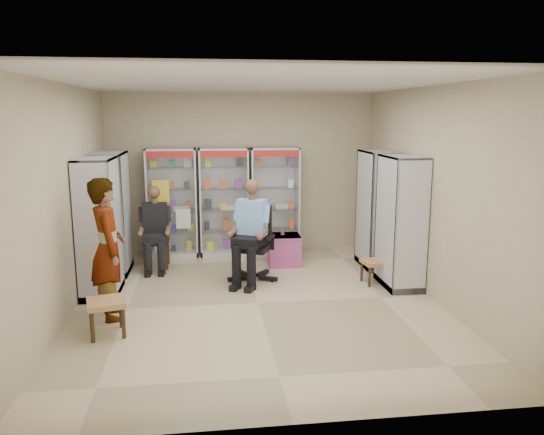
{
  "coord_description": "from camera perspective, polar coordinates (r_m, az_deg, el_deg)",
  "views": [
    {
      "loc": [
        -0.7,
        -7.04,
        2.6
      ],
      "look_at": [
        0.29,
        0.7,
        1.08
      ],
      "focal_mm": 35.0,
      "sensor_mm": 36.0,
      "label": 1
    }
  ],
  "objects": [
    {
      "name": "woven_stool_b",
      "position": [
        6.74,
        -17.33,
        -10.22
      ],
      "size": [
        0.52,
        0.52,
        0.44
      ],
      "primitive_type": "cube",
      "rotation": [
        0.0,
        0.0,
        0.23
      ],
      "color": "tan",
      "rests_on": "floor"
    },
    {
      "name": "pink_trunk",
      "position": [
        9.32,
        1.3,
        -3.51
      ],
      "size": [
        0.57,
        0.55,
        0.53
      ],
      "primitive_type": "cube",
      "rotation": [
        0.0,
        0.0,
        -0.03
      ],
      "color": "#AB447D",
      "rests_on": "floor"
    },
    {
      "name": "cabinet_back_left",
      "position": [
        9.92,
        -10.67,
        1.53
      ],
      "size": [
        0.9,
        0.5,
        2.0
      ],
      "primitive_type": "cube",
      "color": "silver",
      "rests_on": "floor"
    },
    {
      "name": "cabinet_left_far",
      "position": [
        9.11,
        -16.84,
        0.42
      ],
      "size": [
        0.9,
        0.5,
        2.0
      ],
      "primitive_type": "cube",
      "rotation": [
        0.0,
        0.0,
        -1.57
      ],
      "color": "#B6B9BD",
      "rests_on": "floor"
    },
    {
      "name": "room_shell",
      "position": [
        7.1,
        -1.61,
        5.9
      ],
      "size": [
        5.02,
        6.02,
        3.01
      ],
      "color": "tan",
      "rests_on": "ground"
    },
    {
      "name": "cabinet_right_near",
      "position": [
        8.25,
        13.67,
        -0.49
      ],
      "size": [
        0.9,
        0.5,
        2.0
      ],
      "primitive_type": "cube",
      "rotation": [
        0.0,
        0.0,
        1.57
      ],
      "color": "#ABAFB3",
      "rests_on": "floor"
    },
    {
      "name": "office_chair",
      "position": [
        8.38,
        -2.11,
        -2.82
      ],
      "size": [
        0.86,
        0.86,
        1.2
      ],
      "primitive_type": "cube",
      "rotation": [
        0.0,
        0.0,
        -0.43
      ],
      "color": "black",
      "rests_on": "floor"
    },
    {
      "name": "woven_stool_a",
      "position": [
        8.47,
        10.96,
        -5.76
      ],
      "size": [
        0.41,
        0.41,
        0.37
      ],
      "primitive_type": "cube",
      "rotation": [
        0.0,
        0.0,
        0.12
      ],
      "color": "tan",
      "rests_on": "floor"
    },
    {
      "name": "cabinet_back_right",
      "position": [
        9.99,
        0.28,
        1.79
      ],
      "size": [
        0.9,
        0.5,
        2.0
      ],
      "primitive_type": "cube",
      "color": "#ADB0B5",
      "rests_on": "floor"
    },
    {
      "name": "wooden_chair",
      "position": [
        9.33,
        -12.34,
        -2.45
      ],
      "size": [
        0.42,
        0.42,
        0.94
      ],
      "primitive_type": "cube",
      "color": "black",
      "rests_on": "floor"
    },
    {
      "name": "seated_shopkeeper",
      "position": [
        8.29,
        -2.09,
        -1.81
      ],
      "size": [
        0.74,
        0.84,
        1.52
      ],
      "primitive_type": null,
      "rotation": [
        0.0,
        0.0,
        -0.43
      ],
      "color": "#739EE4",
      "rests_on": "floor"
    },
    {
      "name": "seated_customer",
      "position": [
        9.23,
        -12.41,
        -1.32
      ],
      "size": [
        0.44,
        0.6,
        1.34
      ],
      "primitive_type": null,
      "color": "black",
      "rests_on": "floor"
    },
    {
      "name": "tea_glass",
      "position": [
        9.28,
        1.15,
        -1.6
      ],
      "size": [
        0.07,
        0.07,
        0.09
      ],
      "primitive_type": "cylinder",
      "color": "#511607",
      "rests_on": "pink_trunk"
    },
    {
      "name": "floor",
      "position": [
        7.54,
        -1.53,
        -9.17
      ],
      "size": [
        6.0,
        6.0,
        0.0
      ],
      "primitive_type": "plane",
      "color": "#C5AE89",
      "rests_on": "ground"
    },
    {
      "name": "standing_man",
      "position": [
        7.08,
        -17.26,
        -3.25
      ],
      "size": [
        0.6,
        0.76,
        1.83
      ],
      "primitive_type": "imported",
      "rotation": [
        0.0,
        0.0,
        1.84
      ],
      "color": "gray",
      "rests_on": "floor"
    },
    {
      "name": "cabinet_back_mid",
      "position": [
        9.91,
        -5.18,
        1.67
      ],
      "size": [
        0.9,
        0.5,
        2.0
      ],
      "primitive_type": "cube",
      "color": "silver",
      "rests_on": "floor"
    },
    {
      "name": "cabinet_right_far",
      "position": [
        9.26,
        11.26,
        0.85
      ],
      "size": [
        0.9,
        0.5,
        2.0
      ],
      "primitive_type": "cube",
      "rotation": [
        0.0,
        0.0,
        1.57
      ],
      "color": "silver",
      "rests_on": "floor"
    },
    {
      "name": "cabinet_left_near",
      "position": [
        8.05,
        -18.09,
        -1.01
      ],
      "size": [
        0.9,
        0.5,
        2.0
      ],
      "primitive_type": "cube",
      "rotation": [
        0.0,
        0.0,
        -1.57
      ],
      "color": "#A6A8AD",
      "rests_on": "floor"
    }
  ]
}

